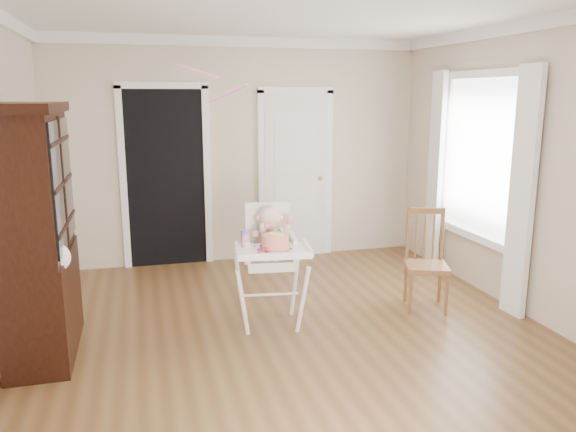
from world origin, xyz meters
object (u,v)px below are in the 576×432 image
object	(u,v)px
cake	(276,242)
dining_chair	(426,263)
high_chair	(270,251)
china_cabinet	(37,233)
sippy_cup	(245,238)

from	to	relation	value
cake	dining_chair	world-z (taller)	dining_chair
cake	dining_chair	xyz separation A→B (m)	(1.56, 0.30, -0.39)
high_chair	dining_chair	size ratio (longest dim) A/B	1.16
cake	china_cabinet	distance (m)	1.86
china_cabinet	dining_chair	xyz separation A→B (m)	(3.41, 0.12, -0.54)
high_chair	cake	size ratio (longest dim) A/B	3.85
cake	china_cabinet	world-z (taller)	china_cabinet
cake	high_chair	bearing A→B (deg)	87.29
high_chair	dining_chair	xyz separation A→B (m)	(1.55, 0.03, -0.24)
high_chair	cake	world-z (taller)	high_chair
sippy_cup	dining_chair	distance (m)	1.84
dining_chair	sippy_cup	bearing A→B (deg)	-156.57
cake	sippy_cup	size ratio (longest dim) A/B	1.58
cake	china_cabinet	xyz separation A→B (m)	(-1.85, 0.19, 0.15)
cake	sippy_cup	world-z (taller)	sippy_cup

